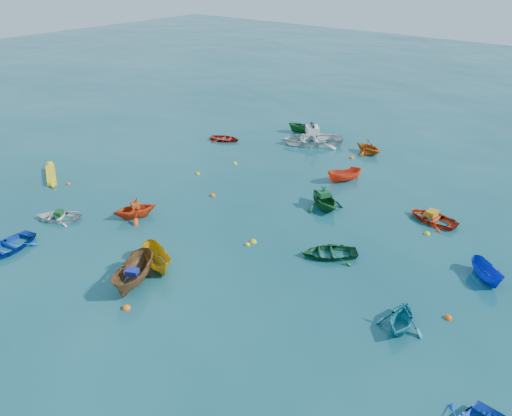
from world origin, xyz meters
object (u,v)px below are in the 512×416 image
Objects in this scene: motorboat_white at (312,143)px; dinghy_white_near at (59,219)px; kayak_yellow at (51,177)px; dinghy_blue_sw at (9,250)px.

dinghy_white_near is at bearing -55.09° from motorboat_white.
motorboat_white is at bearing -2.85° from kayak_yellow.
kayak_yellow is 20.79m from motorboat_white.
dinghy_blue_sw is 3.83m from dinghy_white_near.
motorboat_white is (3.63, 24.66, 0.00)m from dinghy_blue_sw.
dinghy_white_near is at bearing -89.23° from kayak_yellow.
motorboat_white is (4.67, 20.98, 0.00)m from dinghy_white_near.
motorboat_white reaches higher than kayak_yellow.
kayak_yellow is (-6.12, 3.20, 0.00)m from dinghy_white_near.
dinghy_blue_sw is at bearing -18.08° from dinghy_white_near.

